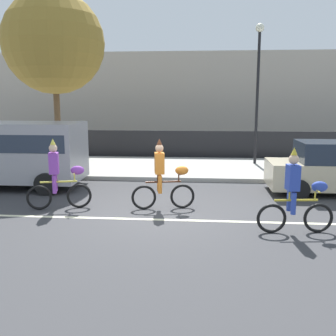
{
  "coord_description": "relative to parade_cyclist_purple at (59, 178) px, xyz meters",
  "views": [
    {
      "loc": [
        1.05,
        -9.78,
        2.96
      ],
      "look_at": [
        0.11,
        1.2,
        1.0
      ],
      "focal_mm": 42.0,
      "sensor_mm": 36.0,
      "label": 1
    }
  ],
  "objects": [
    {
      "name": "road_centre_line",
      "position": [
        2.75,
        -0.75,
        -0.84
      ],
      "size": [
        36.0,
        0.14,
        0.01
      ],
      "primitive_type": "cube",
      "color": "beige",
      "rests_on": "ground"
    },
    {
      "name": "street_lamp_post",
      "position": [
        6.14,
        7.2,
        3.15
      ],
      "size": [
        0.36,
        0.36,
        5.86
      ],
      "color": "black",
      "rests_on": "sidewalk_curb"
    },
    {
      "name": "sidewalk_curb",
      "position": [
        2.75,
        6.25,
        -0.77
      ],
      "size": [
        60.0,
        5.0,
        0.15
      ],
      "primitive_type": "cube",
      "color": "#9E9B93",
      "rests_on": "ground"
    },
    {
      "name": "parked_van_grey",
      "position": [
        -2.6,
        2.45,
        0.44
      ],
      "size": [
        5.0,
        2.22,
        2.18
      ],
      "color": "#99999E",
      "rests_on": "ground"
    },
    {
      "name": "parked_car_beige",
      "position": [
        7.95,
        2.45,
        -0.06
      ],
      "size": [
        4.1,
        1.92,
        1.64
      ],
      "color": "beige",
      "rests_on": "ground"
    },
    {
      "name": "fence_line",
      "position": [
        2.75,
        9.15,
        -0.14
      ],
      "size": [
        40.0,
        0.08,
        1.4
      ],
      "primitive_type": "cube",
      "color": "black",
      "rests_on": "ground"
    },
    {
      "name": "parade_cyclist_cobalt",
      "position": [
        5.9,
        -1.44,
        0.0
      ],
      "size": [
        1.72,
        0.5,
        1.92
      ],
      "color": "black",
      "rests_on": "ground"
    },
    {
      "name": "street_tree_near_lamp",
      "position": [
        -1.94,
        5.29,
        4.21
      ],
      "size": [
        3.91,
        3.91,
        6.87
      ],
      "color": "brown",
      "rests_on": "sidewalk_curb"
    },
    {
      "name": "building_backdrop",
      "position": [
        4.77,
        17.75,
        2.01
      ],
      "size": [
        28.0,
        8.0,
        5.69
      ],
      "primitive_type": "cube",
      "color": "#B2A899",
      "rests_on": "ground"
    },
    {
      "name": "parade_cyclist_purple",
      "position": [
        0.0,
        0.0,
        0.0
      ],
      "size": [
        1.68,
        0.62,
        1.92
      ],
      "color": "black",
      "rests_on": "ground"
    },
    {
      "name": "parade_cyclist_orange",
      "position": [
        2.8,
        0.23,
        0.0
      ],
      "size": [
        1.7,
        0.55,
        1.92
      ],
      "color": "black",
      "rests_on": "ground"
    },
    {
      "name": "ground_plane",
      "position": [
        2.75,
        -0.25,
        -0.84
      ],
      "size": [
        80.0,
        80.0,
        0.0
      ],
      "primitive_type": "plane",
      "color": "#38383A"
    }
  ]
}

